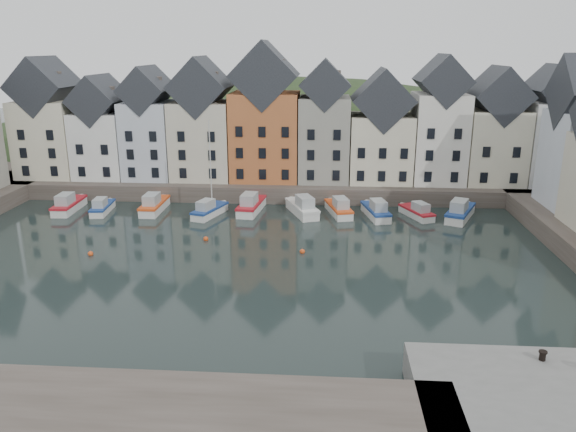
{
  "coord_description": "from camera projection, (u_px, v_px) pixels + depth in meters",
  "views": [
    {
      "loc": [
        8.12,
        -45.35,
        18.96
      ],
      "look_at": [
        4.55,
        6.0,
        3.37
      ],
      "focal_mm": 35.0,
      "sensor_mm": 36.0,
      "label": 1
    }
  ],
  "objects": [
    {
      "name": "ground",
      "position": [
        232.0,
        271.0,
        49.33
      ],
      "size": [
        260.0,
        260.0,
        0.0
      ],
      "primitive_type": "plane",
      "color": "black",
      "rests_on": "ground"
    },
    {
      "name": "far_quay",
      "position": [
        267.0,
        182.0,
        77.69
      ],
      "size": [
        90.0,
        16.0,
        2.0
      ],
      "primitive_type": "cube",
      "color": "#433B33",
      "rests_on": "ground"
    },
    {
      "name": "hillside",
      "position": [
        282.0,
        246.0,
        108.0
      ],
      "size": [
        153.6,
        70.4,
        64.0
      ],
      "color": "#22341A",
      "rests_on": "ground"
    },
    {
      "name": "far_terrace",
      "position": [
        289.0,
        127.0,
        73.28
      ],
      "size": [
        72.37,
        8.16,
        17.78
      ],
      "color": "beige",
      "rests_on": "far_quay"
    },
    {
      "name": "mooring_buoys",
      "position": [
        200.0,
        248.0,
        54.65
      ],
      "size": [
        20.5,
        5.5,
        0.5
      ],
      "color": "#DB4B19",
      "rests_on": "ground"
    },
    {
      "name": "boat_a",
      "position": [
        69.0,
        205.0,
        67.15
      ],
      "size": [
        2.33,
        6.65,
        2.52
      ],
      "rotation": [
        0.0,
        0.0,
        0.05
      ],
      "color": "silver",
      "rests_on": "ground"
    },
    {
      "name": "boat_b",
      "position": [
        102.0,
        208.0,
        66.57
      ],
      "size": [
        2.22,
        5.6,
        2.1
      ],
      "rotation": [
        0.0,
        0.0,
        0.1
      ],
      "color": "silver",
      "rests_on": "ground"
    },
    {
      "name": "boat_c",
      "position": [
        154.0,
        205.0,
        67.01
      ],
      "size": [
        2.11,
        6.69,
        2.56
      ],
      "rotation": [
        0.0,
        0.0,
        0.01
      ],
      "color": "silver",
      "rests_on": "ground"
    },
    {
      "name": "boat_d",
      "position": [
        209.0,
        210.0,
        65.2
      ],
      "size": [
        3.61,
        6.18,
        11.28
      ],
      "rotation": [
        0.0,
        0.0,
        -0.32
      ],
      "color": "silver",
      "rests_on": "ground"
    },
    {
      "name": "boat_e",
      "position": [
        251.0,
        206.0,
        66.81
      ],
      "size": [
        2.92,
        7.15,
        2.67
      ],
      "rotation": [
        0.0,
        0.0,
        -0.11
      ],
      "color": "silver",
      "rests_on": "ground"
    },
    {
      "name": "boat_f",
      "position": [
        303.0,
        208.0,
        65.85
      ],
      "size": [
        4.44,
        7.14,
        2.62
      ],
      "rotation": [
        0.0,
        0.0,
        0.37
      ],
      "color": "silver",
      "rests_on": "ground"
    },
    {
      "name": "boat_g",
      "position": [
        339.0,
        209.0,
        65.8
      ],
      "size": [
        3.42,
        6.6,
        2.42
      ],
      "rotation": [
        0.0,
        0.0,
        0.24
      ],
      "color": "silver",
      "rests_on": "ground"
    },
    {
      "name": "boat_h",
      "position": [
        376.0,
        211.0,
        64.74
      ],
      "size": [
        3.23,
        6.62,
        2.44
      ],
      "rotation": [
        0.0,
        0.0,
        0.21
      ],
      "color": "silver",
      "rests_on": "ground"
    },
    {
      "name": "boat_i",
      "position": [
        417.0,
        212.0,
        64.72
      ],
      "size": [
        3.72,
        5.7,
        2.1
      ],
      "rotation": [
        0.0,
        0.0,
        0.41
      ],
      "color": "silver",
      "rests_on": "ground"
    },
    {
      "name": "boat_j",
      "position": [
        460.0,
        212.0,
        64.06
      ],
      "size": [
        4.76,
        7.16,
        2.65
      ],
      "rotation": [
        0.0,
        0.0,
        -0.42
      ],
      "color": "silver",
      "rests_on": "ground"
    },
    {
      "name": "mooring_bollard",
      "position": [
        543.0,
        355.0,
        31.55
      ],
      "size": [
        0.48,
        0.48,
        0.56
      ],
      "color": "black",
      "rests_on": "near_quay"
    }
  ]
}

